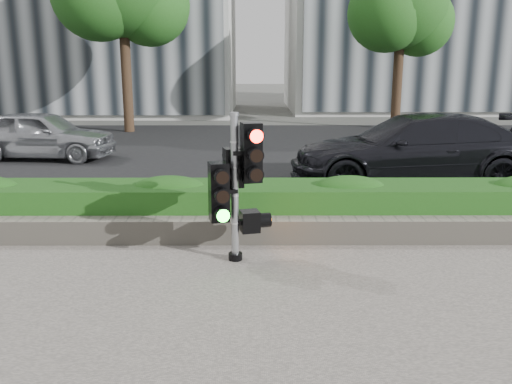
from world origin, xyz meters
TOP-DOWN VIEW (x-y plane):
  - ground at (0.00, 0.00)m, footprint 120.00×120.00m
  - road at (0.00, 10.00)m, footprint 60.00×13.00m
  - curb at (0.00, 3.15)m, footprint 60.00×0.25m
  - stone_wall at (0.00, 1.90)m, footprint 12.00×0.32m
  - hedge at (0.00, 2.55)m, footprint 12.00×1.00m
  - tree_right at (5.48, 15.55)m, footprint 4.10×3.58m
  - traffic_signal at (-0.15, 1.22)m, footprint 0.68×0.56m
  - car_silver at (-5.45, 8.71)m, footprint 3.87×1.87m
  - car_dark at (3.33, 5.62)m, footprint 5.11×2.28m

SIDE VIEW (x-z plane):
  - ground at x=0.00m, z-range 0.00..0.00m
  - road at x=0.00m, z-range 0.00..0.02m
  - curb at x=0.00m, z-range 0.00..0.12m
  - stone_wall at x=0.00m, z-range 0.03..0.37m
  - hedge at x=0.00m, z-range 0.03..0.71m
  - car_silver at x=-5.45m, z-range 0.02..1.29m
  - car_dark at x=3.33m, z-range 0.02..1.48m
  - traffic_signal at x=-0.15m, z-range 0.13..2.01m
  - tree_right at x=5.48m, z-range 1.22..7.75m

